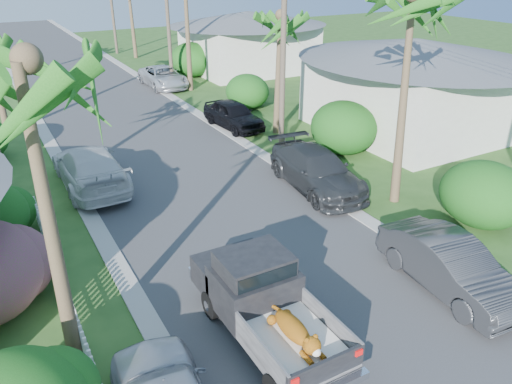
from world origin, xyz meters
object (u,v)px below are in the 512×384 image
pickup_truck (260,296)px  parked_car_rm (317,170)px  parked_car_rd (163,77)px  utility_pole_b (283,53)px  palm_r_b (279,16)px  parked_car_lf (90,168)px  parked_car_rn (450,266)px  utility_pole_d (111,3)px  utility_pole_c (168,19)px  palm_l_a (17,63)px  parked_car_rf (233,115)px  house_right_far (248,44)px  house_right_near (411,90)px

pickup_truck → parked_car_rm: bearing=45.2°
parked_car_rd → pickup_truck: bearing=-105.1°
parked_car_rm → utility_pole_b: (1.28, 4.74, 3.82)m
palm_r_b → parked_car_rd: bearing=97.8°
parked_car_lf → utility_pole_b: utility_pole_b is taller
parked_car_rd → parked_car_lf: bearing=-120.1°
parked_car_rn → parked_car_rd: parked_car_rn is taller
utility_pole_d → parked_car_rm: bearing=-92.1°
utility_pole_b → utility_pole_c: size_ratio=1.00×
parked_car_rd → utility_pole_b: 15.29m
parked_car_rn → palm_l_a: bearing=172.6°
parked_car_rf → palm_l_a: bearing=-133.5°
parked_car_rm → house_right_far: (8.68, 21.74, 1.34)m
palm_r_b → utility_pole_d: bearing=92.0°
parked_car_rn → house_right_far: size_ratio=0.51×
parked_car_rm → utility_pole_d: size_ratio=0.60×
parked_car_rf → house_right_far: (8.04, 13.09, 1.38)m
pickup_truck → house_right_near: house_right_near is taller
parked_car_lf → palm_r_b: bearing=-168.3°
palm_r_b → house_right_far: bearing=66.9°
utility_pole_d → parked_car_rn: bearing=-92.7°
house_right_far → utility_pole_d: utility_pole_d is taller
parked_car_rm → house_right_near: size_ratio=0.60×
pickup_truck → utility_pole_c: 27.28m
pickup_truck → utility_pole_c: size_ratio=0.57×
parked_car_rf → utility_pole_b: 5.54m
parked_car_rd → house_right_far: house_right_far is taller
utility_pole_c → utility_pole_d: bearing=90.0°
parked_car_rd → parked_car_rn: bearing=-93.1°
parked_car_rd → utility_pole_d: (0.75, 15.23, 3.88)m
house_right_near → utility_pole_b: 7.84m
parked_car_rm → parked_car_lf: 9.17m
parked_car_lf → utility_pole_b: bearing=-179.3°
house_right_far → parked_car_rn: bearing=-107.9°
parked_car_lf → utility_pole_c: bearing=-121.3°
palm_l_a → utility_pole_d: utility_pole_d is taller
pickup_truck → parked_car_lf: pickup_truck is taller
pickup_truck → parked_car_lf: 11.02m
house_right_near → house_right_far: size_ratio=1.00×
parked_car_rd → utility_pole_d: 15.74m
palm_l_a → utility_pole_d: (11.80, 40.00, -2.33)m
parked_car_rd → parked_car_rm: bearing=-92.0°
parked_car_rf → house_right_far: bearing=53.6°
pickup_truck → palm_l_a: size_ratio=0.62×
parked_car_rm → palm_r_b: size_ratio=0.75×
palm_r_b → utility_pole_d: size_ratio=0.80×
palm_r_b → utility_pole_b: bearing=-116.6°
parked_car_lf → house_right_far: house_right_far is taller
palm_l_a → utility_pole_d: 41.77m
pickup_truck → utility_pole_b: bearing=55.7°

